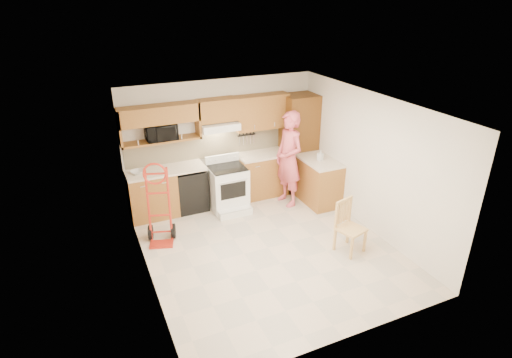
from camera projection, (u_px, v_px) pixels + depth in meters
floor at (268, 248)px, 7.15m from camera, size 4.00×4.50×0.02m
ceiling at (270, 105)px, 6.11m from camera, size 4.00×4.50×0.02m
wall_back at (221, 140)px, 8.51m from camera, size 4.00×0.02×2.50m
wall_front at (354, 258)px, 4.75m from camera, size 4.00×0.02×2.50m
wall_left at (142, 207)px, 5.88m from camera, size 0.02×4.50×2.50m
wall_right at (370, 163)px, 7.38m from camera, size 0.02×4.50×2.50m
backsplash at (222, 143)px, 8.51m from camera, size 3.92×0.03×0.55m
lower_cab_left at (152, 195)px, 8.01m from camera, size 0.90×0.60×0.90m
dishwasher at (190, 189)px, 8.30m from camera, size 0.60×0.60×0.85m
lower_cab_right at (264, 174)px, 8.89m from camera, size 1.14×0.60×0.90m
countertop_left at (166, 170)px, 7.92m from camera, size 1.50×0.63×0.04m
countertop_right at (264, 154)px, 8.70m from camera, size 1.14×0.63×0.04m
cab_return_right at (318, 182)px, 8.55m from camera, size 0.60×1.00×0.90m
countertop_return at (320, 161)px, 8.35m from camera, size 0.63×1.00×0.04m
pantry_tall at (298, 143)px, 8.95m from camera, size 0.70×0.60×2.10m
upper_cab_left at (159, 114)px, 7.60m from camera, size 1.50×0.33×0.34m
upper_shelf_mw at (161, 141)px, 7.81m from camera, size 1.50×0.33×0.04m
upper_cab_center at (217, 110)px, 8.03m from camera, size 0.76×0.33×0.44m
upper_cab_right at (261, 112)px, 8.44m from camera, size 1.14×0.33×0.70m
range_hood at (219, 126)px, 8.11m from camera, size 0.76×0.46×0.14m
knife_strip at (247, 138)px, 8.67m from camera, size 0.40×0.05×0.29m
microwave at (161, 132)px, 7.74m from camera, size 0.58×0.41×0.31m
range at (229, 185)px, 8.22m from camera, size 0.72×0.94×1.06m
person at (289, 159)px, 8.27m from camera, size 0.55×0.77×1.96m
hand_truck at (158, 208)px, 7.05m from camera, size 0.65×0.62×1.36m
dining_chair at (351, 227)px, 6.88m from camera, size 0.52×0.55×0.92m
soap_bottle at (320, 155)px, 8.29m from camera, size 0.12×0.12×0.21m
bowl at (137, 172)px, 7.70m from camera, size 0.29×0.29×0.06m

